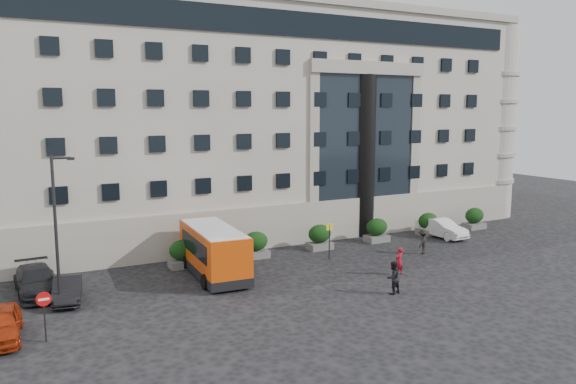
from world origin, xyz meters
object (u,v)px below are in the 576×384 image
Objects in this scene: no_entry_sign at (44,307)px; parked_car_d at (31,250)px; minibus at (214,250)px; hedge_e at (428,224)px; hedge_f at (474,218)px; bus_stop_sign at (329,235)px; hedge_a at (183,253)px; parked_car_c at (37,281)px; parked_car_a at (0,324)px; hedge_b at (256,245)px; pedestrian_a at (399,261)px; street_lamp at (57,227)px; pedestrian_b at (393,278)px; white_taxi at (441,228)px; pedestrian_c at (423,242)px; hedge_c at (320,237)px; hedge_d at (377,230)px; parked_car_b at (67,289)px.

no_entry_sign reaches higher than parked_car_d.
hedge_e is at bearing 11.45° from minibus.
bus_stop_sign reaches higher than hedge_f.
hedge_a and hedge_e have the same top height.
hedge_f is at bearing -0.16° from parked_car_c.
hedge_f is at bearing 15.92° from parked_car_a.
hedge_b is at bearing 3.32° from parked_car_c.
minibus is (1.12, -2.79, 0.76)m from hedge_a.
minibus reaches higher than hedge_b.
parked_car_c is 21.33m from pedestrian_a.
pedestrian_b is at bearing -19.23° from street_lamp.
minibus reaches higher than white_taxi.
bus_stop_sign is at bearing -166.08° from hedge_e.
no_entry_sign is 0.44× the size of parked_car_d.
hedge_f is 0.35× the size of parked_car_d.
white_taxi is at bearing -151.03° from pedestrian_b.
hedge_e is 1.23m from white_taxi.
hedge_b is 11.25m from pedestrian_b.
minibus is 20.15m from white_taxi.
parked_car_d is 27.35m from pedestrian_c.
hedge_c is 10.76m from pedestrian_b.
parked_car_c is 25.30m from pedestrian_c.
hedge_d is at bearing 20.34° from parked_car_a.
street_lamp reaches higher than hedge_c.
bus_stop_sign is 19.46m from no_entry_sign.
parked_car_b is (1.50, 5.41, -0.99)m from no_entry_sign.
hedge_e reaches higher than parked_car_b.
parked_car_b is at bearing -34.72° from pedestrian_c.
parked_car_b is (-8.62, -0.64, -1.03)m from minibus.
parked_car_a is at bearing -168.27° from hedge_f.
hedge_c is at bearing -106.97° from pedestrian_b.
hedge_f is at bearing 14.98° from parked_car_b.
white_taxi is at bearing -159.52° from pedestrian_a.
hedge_a is 0.99× the size of pedestrian_b.
parked_car_c is at bearing -39.06° from pedestrian_c.
hedge_f is at bearing 9.46° from white_taxi.
street_lamp is 4.56× the size of pedestrian_a.
pedestrian_a is (-9.74, -6.77, 0.13)m from white_taxi.
pedestrian_a is 3.77m from pedestrian_b.
parked_car_c is (-8.87, -1.44, -0.16)m from hedge_a.
hedge_b is at bearing 180.00° from hedge_d.
no_entry_sign is at bearing -104.72° from street_lamp.
no_entry_sign is 15.43m from parked_car_d.
hedge_d is at bearing 0.00° from hedge_c.
parked_car_c is at bearing -177.63° from hedge_f.
no_entry_sign is 5.70m from parked_car_b.
parked_car_c is 19.95m from pedestrian_b.
hedge_b is at bearing 24.24° from parked_car_b.
parked_car_c is (-1.37, 1.99, 0.11)m from parked_car_b.
pedestrian_b is at bearing -5.79° from no_entry_sign.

